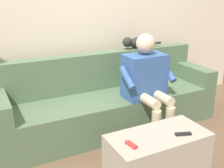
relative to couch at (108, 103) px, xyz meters
The scene contains 8 objects.
ground_plane 0.80m from the couch, 90.00° to the left, with size 8.00×8.00×0.00m, color brown.
back_wall 1.16m from the couch, 90.00° to the right, with size 5.03×0.06×2.69m, color beige.
couch is the anchor object (origin of this frame).
coffee_table 1.02m from the couch, 90.00° to the left, with size 0.92×0.45×0.38m.
person_solo_seated 0.58m from the couch, 132.91° to the left, with size 0.61×0.58×1.16m.
cat_on_backrest 0.88m from the couch, 156.41° to the right, with size 0.58×0.13×0.16m.
remote_black 1.13m from the couch, 99.69° to the left, with size 0.15×0.04×0.02m, color black.
remote_red 1.11m from the couch, 73.45° to the left, with size 0.12×0.04×0.02m, color #B73333.
Camera 1 is at (1.36, 2.61, 1.61)m, focal length 44.10 mm.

